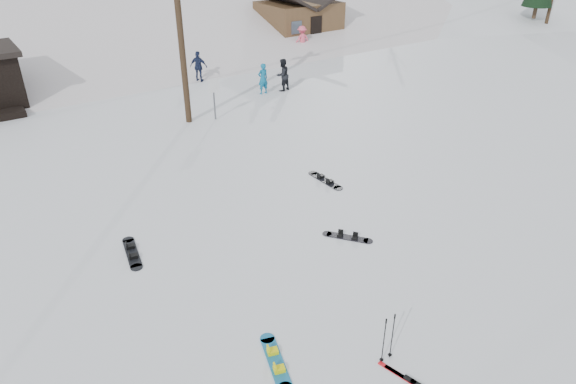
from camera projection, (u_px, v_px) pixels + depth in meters
ground at (370, 325)px, 11.55m from camera, size 200.00×200.00×0.00m
ski_slope at (27, 117)px, 57.16m from camera, size 60.00×85.24×65.97m
ridge_right at (325, 66)px, 71.78m from camera, size 45.66×93.98×54.59m
utility_pole at (178, 11)px, 20.41m from camera, size 2.00×0.26×9.00m
trail_sign at (214, 92)px, 22.29m from camera, size 0.50×0.09×1.85m
cabin at (299, 20)px, 35.60m from camera, size 5.39×4.40×3.77m
hero_snowboard at (276, 362)px, 10.58m from camera, size 0.73×1.65×0.12m
hero_skis at (413, 383)px, 10.11m from camera, size 0.47×1.59×0.08m
ski_poles at (388, 338)px, 10.39m from camera, size 0.32×0.08×1.16m
board_scatter_b at (132, 253)px, 13.94m from camera, size 0.56×1.69×0.12m
board_scatter_d at (347, 237)px, 14.62m from camera, size 1.00×1.22×0.10m
board_scatter_f at (325, 180)px, 17.69m from camera, size 0.35×1.69×0.12m
skier_teal at (263, 79)px, 25.74m from camera, size 0.57×0.38×1.55m
skier_dark at (283, 75)px, 26.17m from camera, size 0.92×0.80×1.64m
skier_pink at (302, 39)px, 33.20m from camera, size 1.10×0.64×1.70m
skier_navy at (199, 67)px, 27.56m from camera, size 0.94×0.97×1.63m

